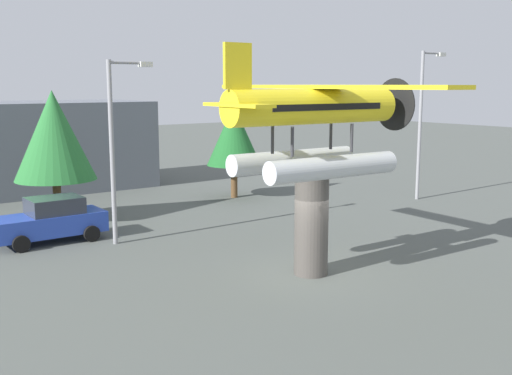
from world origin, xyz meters
TOP-DOWN VIEW (x-y plane):
  - ground_plane at (0.00, 0.00)m, footprint 140.00×140.00m
  - display_pedestal at (0.00, 0.00)m, footprint 1.10×1.10m
  - floatplane_monument at (0.13, -0.00)m, footprint 6.95×10.43m
  - car_mid_blue at (-5.43, 9.18)m, footprint 4.20×2.02m
  - streetlight_primary at (-3.32, 7.41)m, footprint 1.84×0.28m
  - streetlight_secondary at (13.67, 6.58)m, footprint 1.84×0.28m
  - storefront_building at (-2.42, 22.00)m, footprint 13.41×6.80m
  - tree_east at (-4.04, 12.46)m, footprint 3.55×3.55m
  - tree_center_back at (5.80, 12.84)m, footprint 2.95×2.95m

SIDE VIEW (x-z plane):
  - ground_plane at x=0.00m, z-range 0.00..0.00m
  - car_mid_blue at x=-5.43m, z-range 0.00..1.76m
  - display_pedestal at x=0.00m, z-range 0.00..3.28m
  - storefront_building at x=-2.42m, z-range 0.00..5.12m
  - tree_center_back at x=5.80m, z-range 0.88..5.94m
  - tree_east at x=-4.04m, z-range 0.95..6.83m
  - streetlight_primary at x=-3.32m, z-range 0.62..7.64m
  - streetlight_secondary at x=13.67m, z-range 0.63..8.48m
  - floatplane_monument at x=0.13m, z-range 2.95..6.95m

